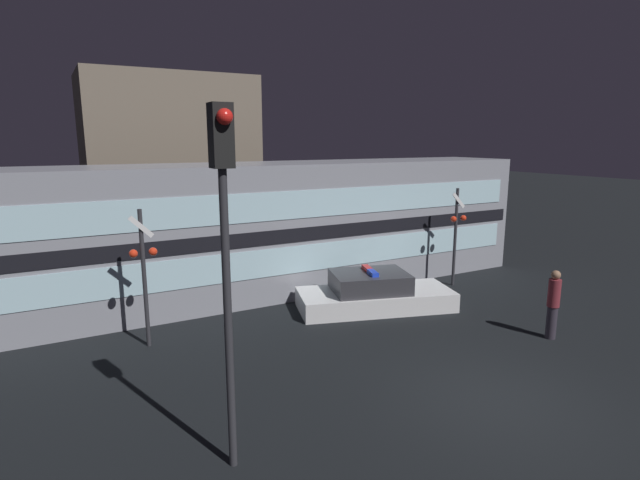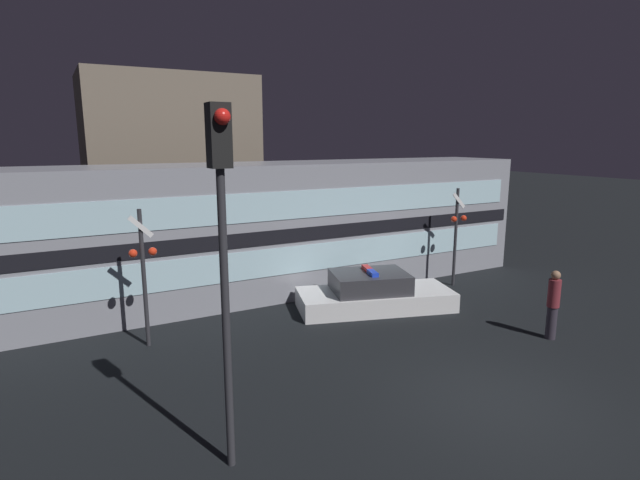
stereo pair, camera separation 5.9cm
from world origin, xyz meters
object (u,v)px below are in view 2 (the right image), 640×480
object	(u,v)px
train	(270,228)
pedestrian	(553,304)
crossing_signal_near	(457,230)
police_car	(373,294)
traffic_light_corner	(222,223)

from	to	relation	value
train	pedestrian	xyz separation A→B (m)	(4.70, -7.46, -1.23)
crossing_signal_near	police_car	bearing A→B (deg)	-170.31
pedestrian	traffic_light_corner	size ratio (longest dim) A/B	0.33
train	crossing_signal_near	xyz separation A→B (m)	(5.91, -2.62, -0.18)
police_car	crossing_signal_near	xyz separation A→B (m)	(3.93, 0.67, 1.53)
pedestrian	traffic_light_corner	distance (m)	9.52
pedestrian	crossing_signal_near	size ratio (longest dim) A/B	0.53
police_car	pedestrian	size ratio (longest dim) A/B	2.75
pedestrian	crossing_signal_near	xyz separation A→B (m)	(1.22, 4.83, 1.05)
train	crossing_signal_near	distance (m)	6.47
traffic_light_corner	police_car	bearing A→B (deg)	39.25
train	police_car	size ratio (longest dim) A/B	3.84
train	crossing_signal_near	world-z (taller)	train
train	pedestrian	distance (m)	8.90
police_car	crossing_signal_near	size ratio (longest dim) A/B	1.45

